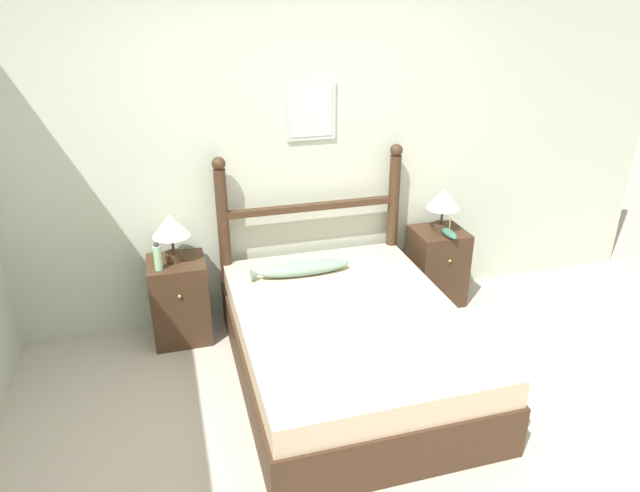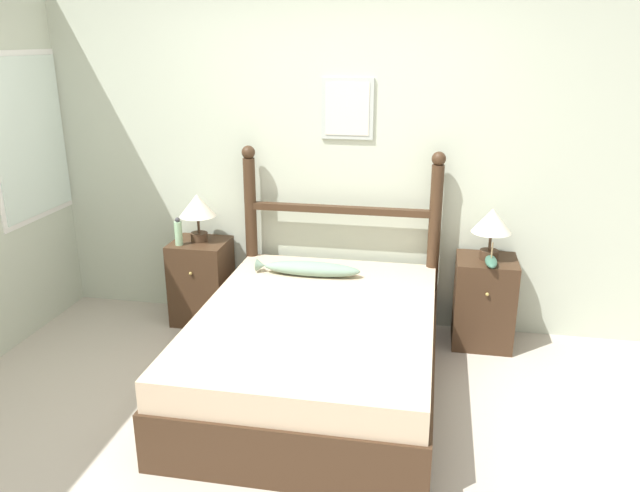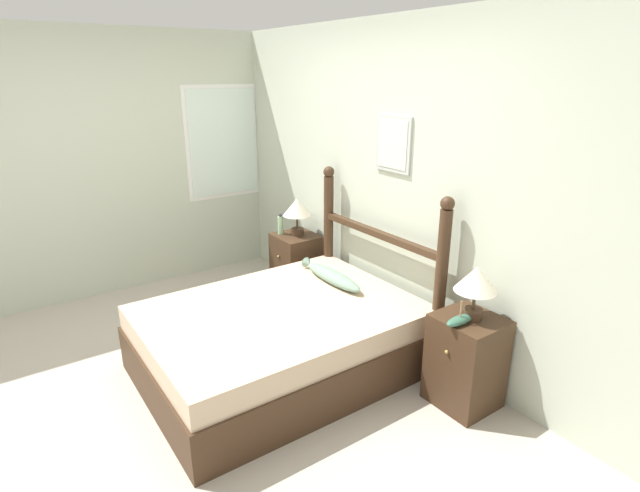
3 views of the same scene
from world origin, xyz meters
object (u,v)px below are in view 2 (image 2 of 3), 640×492
at_px(bed, 316,350).
at_px(bottle, 178,232).
at_px(table_lamp_left, 197,208).
at_px(table_lamp_right, 492,223).
at_px(nightstand_right, 484,302).
at_px(fish_pillow, 309,269).
at_px(model_boat, 491,261).
at_px(nightstand_left, 202,281).

distance_m(bed, bottle, 1.45).
xyz_separation_m(table_lamp_left, table_lamp_right, (2.12, -0.01, 0.00)).
bearing_deg(nightstand_right, table_lamp_right, 31.15).
relative_size(bed, fish_pillow, 2.65).
relative_size(model_boat, fish_pillow, 0.31).
distance_m(table_lamp_right, bottle, 2.24).
distance_m(nightstand_right, bottle, 2.27).
bearing_deg(fish_pillow, nightstand_left, 166.02).
bearing_deg(model_boat, nightstand_right, 96.16).
distance_m(bed, table_lamp_right, 1.49).
relative_size(nightstand_left, bottle, 3.03).
xyz_separation_m(nightstand_left, table_lamp_left, (-0.01, 0.02, 0.58)).
relative_size(nightstand_left, nightstand_right, 1.00).
bearing_deg(bed, table_lamp_right, 37.73).
relative_size(bed, model_boat, 8.60).
height_order(nightstand_left, nightstand_right, same).
bearing_deg(nightstand_right, bottle, -177.31).
bearing_deg(table_lamp_left, table_lamp_right, -0.37).
bearing_deg(bed, nightstand_left, 142.22).
height_order(nightstand_left, table_lamp_left, table_lamp_left).
relative_size(nightstand_left, table_lamp_right, 1.78).
relative_size(nightstand_right, fish_pillow, 0.87).
height_order(table_lamp_left, table_lamp_right, same).
height_order(model_boat, fish_pillow, model_boat).
xyz_separation_m(bed, fish_pillow, (-0.16, 0.60, 0.31)).
distance_m(nightstand_right, table_lamp_right, 0.58).
height_order(nightstand_right, table_lamp_left, table_lamp_left).
bearing_deg(table_lamp_left, nightstand_left, -73.54).
relative_size(nightstand_left, fish_pillow, 0.87).
bearing_deg(bottle, nightstand_left, 42.01).
xyz_separation_m(model_boat, fish_pillow, (-1.23, -0.10, -0.10)).
bearing_deg(table_lamp_left, bottle, -132.04).
bearing_deg(table_lamp_right, nightstand_left, -179.88).
height_order(nightstand_right, fish_pillow, nightstand_right).
height_order(bed, bottle, bottle).
relative_size(table_lamp_right, model_boat, 1.58).
bearing_deg(table_lamp_left, fish_pillow, -14.99).
height_order(nightstand_right, bottle, bottle).
distance_m(nightstand_right, fish_pillow, 1.26).
xyz_separation_m(bed, bottle, (-1.17, 0.71, 0.48)).
relative_size(nightstand_left, table_lamp_left, 1.78).
distance_m(table_lamp_left, table_lamp_right, 2.12).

